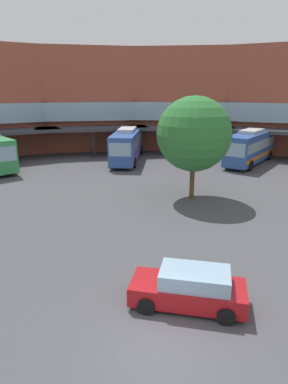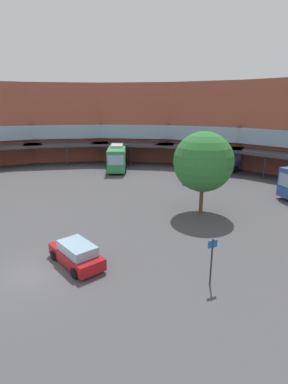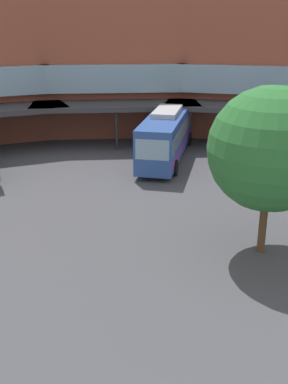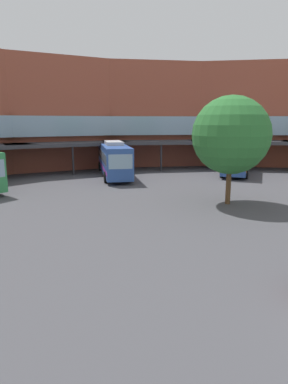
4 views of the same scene
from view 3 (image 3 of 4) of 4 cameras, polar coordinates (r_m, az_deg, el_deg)
name	(u,v)px [view 3 (image 3 of 4)]	position (r m, az deg, el deg)	size (l,w,h in m)	color
station_building	(117,78)	(32.22, -3.31, 13.61)	(85.98, 39.56, 13.35)	#9E4C38
bus_2	(167,133)	(36.14, 2.79, 7.11)	(5.79, 12.32, 3.79)	#2D519E
plaza_tree	(270,149)	(21.08, 15.07, 5.01)	(5.49, 5.49, 7.69)	brown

